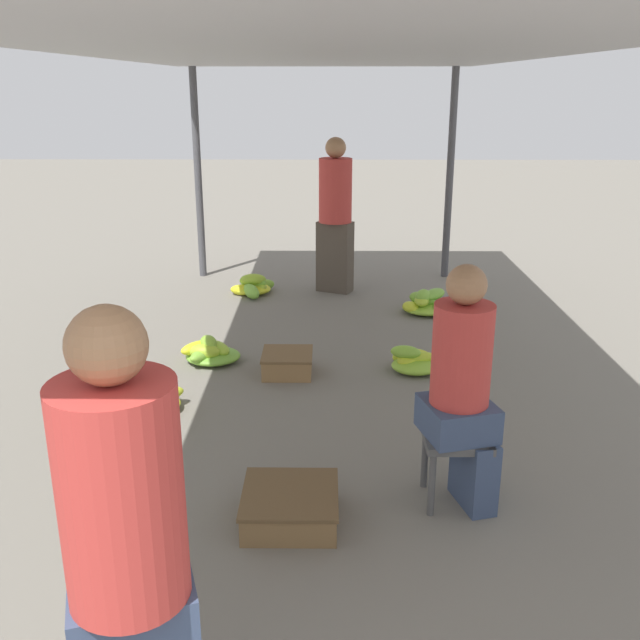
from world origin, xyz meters
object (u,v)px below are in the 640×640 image
Objects in this scene: banana_pile_left_0 at (209,352)px; stool at (456,447)px; crate_mid at (290,506)px; vendor_seated at (464,385)px; crate_near at (287,363)px; vendor_foreground at (129,567)px; banana_pile_left_1 at (150,398)px; banana_pile_right_0 at (414,360)px; banana_pile_right_1 at (427,303)px; banana_pile_left_2 at (253,287)px; shopper_walking_mid at (335,213)px.

stool is at bearing -50.74° from banana_pile_left_0.
stool reaches higher than crate_mid.
vendor_seated reaches higher than crate_near.
banana_pile_left_1 is at bearing 103.28° from vendor_foreground.
banana_pile_left_0 is at bearing 96.12° from vendor_foreground.
banana_pile_left_0 is at bearing 129.26° from stool.
banana_pile_right_0 is 0.98m from crate_near.
stool is at bearing -95.09° from banana_pile_right_1.
crate_near is 0.79× the size of crate_mid.
crate_near is (0.89, 0.67, -0.01)m from banana_pile_left_1.
banana_pile_right_1 is at bearing 72.88° from vendor_foreground.
banana_pile_left_2 is at bearing 160.60° from banana_pile_right_1.
banana_pile_right_0 is at bearing 90.58° from vendor_seated.
vendor_seated reaches higher than stool.
vendor_foreground is 5.59m from banana_pile_left_2.
banana_pile_left_0 is 0.31× the size of shopper_walking_mid.
vendor_foreground is at bearing -76.72° from banana_pile_left_1.
banana_pile_left_1 is 2.01m from banana_pile_right_0.
vendor_seated is at bearing -50.49° from banana_pile_left_0.
stool is at bearing -29.86° from banana_pile_left_1.
banana_pile_left_1 reaches higher than banana_pile_left_0.
banana_pile_left_2 is 4.13m from crate_mid.
banana_pile_left_0 reaches higher than banana_pile_right_0.
vendor_foreground is at bearing -104.30° from crate_mid.
crate_mid is at bearing -108.27° from banana_pile_right_1.
stool is 0.68× the size of banana_pile_left_2.
vendor_foreground reaches higher than banana_pile_right_1.
banana_pile_right_1 is at bearing 78.67° from banana_pile_right_0.
banana_pile_left_1 is at bearing -134.34° from banana_pile_right_1.
banana_pile_left_2 is 2.21m from crate_near.
banana_pile_left_1 is 2.85m from banana_pile_left_2.
banana_pile_right_0 is 2.19m from crate_mid.
crate_near is 1.94m from crate_mid.
crate_near is at bearing -175.27° from banana_pile_right_0.
banana_pile_right_0 is 2.41m from shopper_walking_mid.
banana_pile_left_2 is (-1.47, 3.90, -0.59)m from vendor_seated.
banana_pile_left_1 is (-1.86, 1.07, -0.22)m from stool.
shopper_walking_mid reaches higher than stool.
vendor_foreground is 5.70m from shopper_walking_mid.
stool is 0.81× the size of crate_mid.
banana_pile_left_0 is at bearing 174.60° from banana_pile_right_0.
banana_pile_left_1 is at bearing 150.14° from stool.
banana_pile_left_0 is 2.29m from crate_mid.
shopper_walking_mid is at bearing 63.56° from banana_pile_left_0.
stool is 3.30m from banana_pile_right_1.
shopper_walking_mid is (-0.88, 0.75, 0.74)m from banana_pile_right_1.
banana_pile_right_1 is (1.74, -0.61, 0.02)m from banana_pile_left_2.
crate_near is at bearing -77.44° from banana_pile_left_2.
crate_mid is at bearing 75.70° from vendor_foreground.
shopper_walking_mid reaches higher than vendor_seated.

